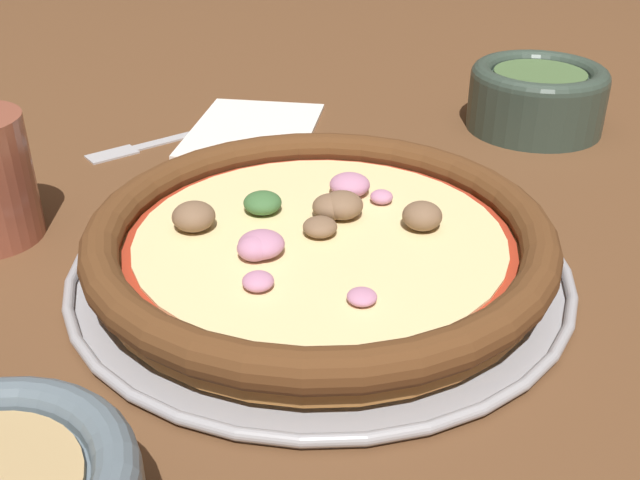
# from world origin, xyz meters

# --- Properties ---
(ground_plane) EXTENTS (3.00, 3.00, 0.00)m
(ground_plane) POSITION_xyz_m (0.00, 0.00, 0.00)
(ground_plane) COLOR brown
(pizza_tray) EXTENTS (0.34, 0.34, 0.01)m
(pizza_tray) POSITION_xyz_m (0.00, 0.00, 0.00)
(pizza_tray) COLOR #9E9EA3
(pizza_tray) RESTS_ON ground_plane
(pizza) EXTENTS (0.31, 0.31, 0.04)m
(pizza) POSITION_xyz_m (-0.00, -0.00, 0.03)
(pizza) COLOR #A86B33
(pizza) RESTS_ON pizza_tray
(bowl_far) EXTENTS (0.13, 0.13, 0.06)m
(bowl_far) POSITION_xyz_m (-0.24, 0.25, 0.03)
(bowl_far) COLOR #334238
(bowl_far) RESTS_ON ground_plane
(napkin) EXTENTS (0.19, 0.16, 0.01)m
(napkin) POSITION_xyz_m (-0.27, -0.03, 0.00)
(napkin) COLOR white
(napkin) RESTS_ON ground_plane
(fork) EXTENTS (0.10, 0.15, 0.00)m
(fork) POSITION_xyz_m (-0.25, -0.12, 0.00)
(fork) COLOR #B7B7BC
(fork) RESTS_ON ground_plane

